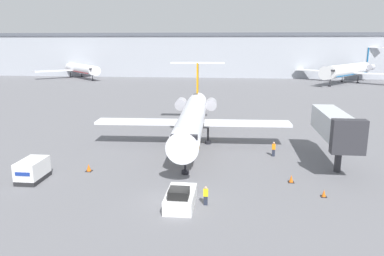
# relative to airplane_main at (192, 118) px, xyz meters

# --- Properties ---
(ground_plane) EXTENTS (600.00, 600.00, 0.00)m
(ground_plane) POSITION_rel_airplane_main_xyz_m (0.60, -18.47, -3.76)
(ground_plane) COLOR slate
(terminal_building) EXTENTS (180.00, 16.80, 16.47)m
(terminal_building) POSITION_rel_airplane_main_xyz_m (0.60, 101.53, 4.50)
(terminal_building) COLOR #9EA3AD
(terminal_building) RESTS_ON ground
(airplane_main) EXTENTS (25.56, 28.34, 10.19)m
(airplane_main) POSITION_rel_airplane_main_xyz_m (0.00, 0.00, 0.00)
(airplane_main) COLOR silver
(airplane_main) RESTS_ON ground
(pushback_tug) EXTENTS (2.34, 4.59, 1.86)m
(pushback_tug) POSITION_rel_airplane_main_xyz_m (1.02, -18.62, -3.07)
(pushback_tug) COLOR silver
(pushback_tug) RESTS_ON ground
(luggage_cart) EXTENTS (2.09, 3.54, 2.13)m
(luggage_cart) POSITION_rel_airplane_main_xyz_m (-14.31, -14.44, -2.70)
(luggage_cart) COLOR #232326
(luggage_cart) RESTS_ON ground
(worker_near_tug) EXTENTS (0.40, 0.24, 1.66)m
(worker_near_tug) POSITION_rel_airplane_main_xyz_m (3.11, -18.26, -2.90)
(worker_near_tug) COLOR #232838
(worker_near_tug) RESTS_ON ground
(worker_by_wing) EXTENTS (0.40, 0.25, 1.79)m
(worker_by_wing) POSITION_rel_airplane_main_xyz_m (10.18, -3.76, -2.82)
(worker_by_wing) COLOR #232838
(worker_by_wing) RESTS_ON ground
(traffic_cone_left) EXTENTS (0.66, 0.66, 0.80)m
(traffic_cone_left) POSITION_rel_airplane_main_xyz_m (-9.84, -11.25, -3.38)
(traffic_cone_left) COLOR black
(traffic_cone_left) RESTS_ON ground
(traffic_cone_right) EXTENTS (0.58, 0.58, 0.76)m
(traffic_cone_right) POSITION_rel_airplane_main_xyz_m (11.04, -12.19, -3.40)
(traffic_cone_right) COLOR black
(traffic_cone_right) RESTS_ON ground
(traffic_cone_mid) EXTENTS (0.51, 0.51, 0.68)m
(traffic_cone_mid) POSITION_rel_airplane_main_xyz_m (13.41, -15.45, -3.44)
(traffic_cone_mid) COLOR black
(traffic_cone_mid) RESTS_ON ground
(airplane_parked_far_left) EXTENTS (32.38, 32.40, 11.34)m
(airplane_parked_far_left) POSITION_rel_airplane_main_xyz_m (42.99, 80.93, 0.45)
(airplane_parked_far_left) COLOR white
(airplane_parked_far_left) RESTS_ON ground
(airplane_parked_far_right) EXTENTS (28.86, 30.34, 10.37)m
(airplane_parked_far_right) POSITION_rel_airplane_main_xyz_m (-53.48, 88.96, -0.15)
(airplane_parked_far_right) COLOR white
(airplane_parked_far_right) RESTS_ON ground
(jet_bridge) EXTENTS (3.20, 11.85, 6.19)m
(jet_bridge) POSITION_rel_airplane_main_xyz_m (16.33, -6.26, 0.68)
(jet_bridge) COLOR #2D2D33
(jet_bridge) RESTS_ON ground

